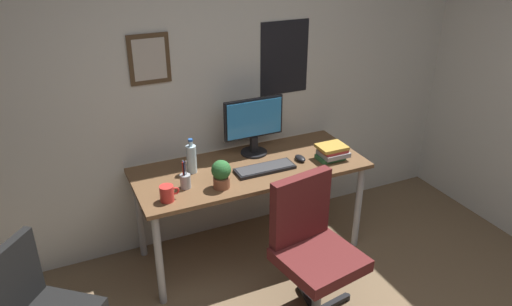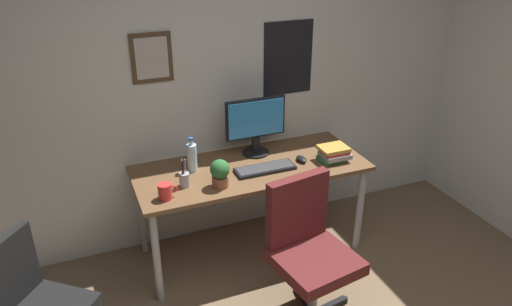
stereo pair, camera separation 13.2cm
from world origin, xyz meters
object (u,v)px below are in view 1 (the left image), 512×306
computer_mouse (300,158)px  water_bottle (192,158)px  keyboard (265,168)px  pen_cup (185,180)px  potted_plant (221,173)px  book_stack_left (332,152)px  office_chair (312,244)px  monitor (254,124)px  coffee_mug_near (167,193)px

computer_mouse → water_bottle: 0.80m
keyboard → pen_cup: (-0.58, -0.01, 0.04)m
keyboard → water_bottle: bearing=158.6°
potted_plant → book_stack_left: 0.89m
office_chair → monitor: bearing=87.8°
office_chair → pen_cup: office_chair is taller
office_chair → keyboard: (-0.01, 0.66, 0.21)m
office_chair → potted_plant: office_chair is taller
computer_mouse → pen_cup: (-0.88, -0.03, 0.04)m
pen_cup → computer_mouse: bearing=2.2°
water_bottle → book_stack_left: bearing=-13.4°
pen_cup → book_stack_left: pen_cup is taller
keyboard → book_stack_left: book_stack_left is taller
office_chair → potted_plant: 0.73m
office_chair → computer_mouse: (0.29, 0.69, 0.22)m
coffee_mug_near → pen_cup: pen_cup is taller
pen_cup → monitor: bearing=24.8°
book_stack_left → pen_cup: bearing=177.7°
keyboard → book_stack_left: bearing=-5.6°
potted_plant → pen_cup: bearing=156.3°
computer_mouse → coffee_mug_near: coffee_mug_near is taller
keyboard → coffee_mug_near: size_ratio=3.39×
office_chair → water_bottle: 1.02m
computer_mouse → keyboard: bearing=-174.6°
computer_mouse → potted_plant: potted_plant is taller
coffee_mug_near → pen_cup: (0.15, 0.11, 0.00)m
water_bottle → book_stack_left: 1.03m
office_chair → keyboard: size_ratio=2.21×
office_chair → water_bottle: bearing=119.6°
water_bottle → potted_plant: 0.31m
computer_mouse → potted_plant: size_ratio=0.56×
book_stack_left → computer_mouse: bearing=160.5°
computer_mouse → coffee_mug_near: bearing=-172.0°
monitor → potted_plant: monitor is taller
coffee_mug_near → keyboard: bearing=9.1°
book_stack_left → water_bottle: bearing=166.6°
pen_cup → book_stack_left: bearing=-2.3°
coffee_mug_near → book_stack_left: book_stack_left is taller
keyboard → coffee_mug_near: (-0.73, -0.12, 0.04)m
office_chair → book_stack_left: (0.52, 0.61, 0.26)m
monitor → water_bottle: (-0.52, -0.10, -0.13)m
keyboard → potted_plant: potted_plant is taller
computer_mouse → book_stack_left: (0.22, -0.08, 0.04)m
keyboard → pen_cup: 0.58m
pen_cup → office_chair: bearing=-48.0°
office_chair → pen_cup: (-0.59, 0.65, 0.25)m
office_chair → water_bottle: (-0.48, 0.84, 0.31)m
computer_mouse → water_bottle: bearing=168.5°
monitor → water_bottle: 0.54m
coffee_mug_near → pen_cup: bearing=36.1°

